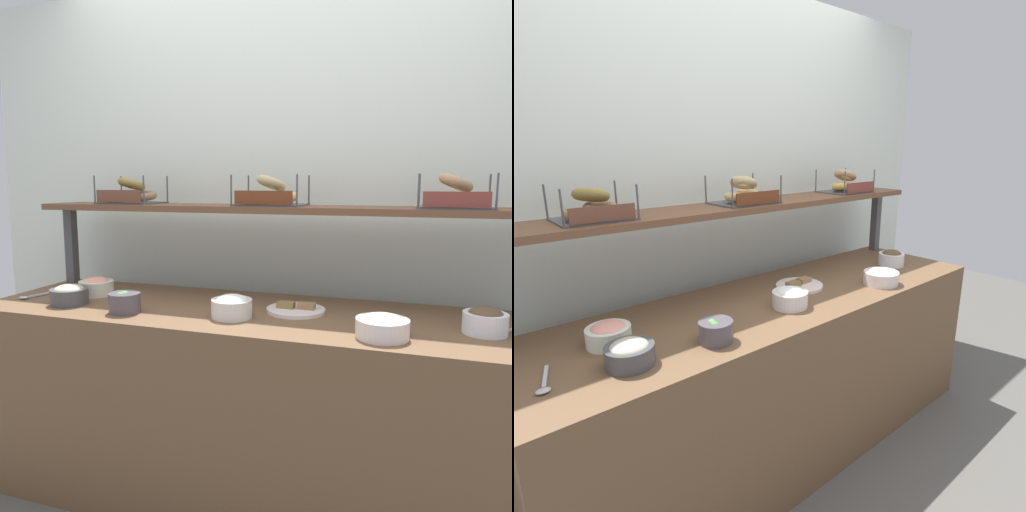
% 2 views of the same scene
% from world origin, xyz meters
% --- Properties ---
extents(ground_plane, '(8.00, 8.00, 0.00)m').
position_xyz_m(ground_plane, '(0.00, 0.00, 0.00)').
color(ground_plane, '#595651').
extents(back_wall, '(3.59, 0.06, 2.40)m').
position_xyz_m(back_wall, '(0.00, 0.55, 1.20)').
color(back_wall, silver).
rests_on(back_wall, ground_plane).
extents(deli_counter, '(2.39, 0.70, 0.85)m').
position_xyz_m(deli_counter, '(0.00, 0.00, 0.42)').
color(deli_counter, brown).
rests_on(deli_counter, ground_plane).
extents(shelf_riser_right, '(0.05, 0.05, 0.40)m').
position_xyz_m(shelf_riser_right, '(1.14, 0.27, 1.05)').
color(shelf_riser_right, '#4C4C51').
rests_on(shelf_riser_right, deli_counter).
extents(upper_shelf, '(2.35, 0.32, 0.03)m').
position_xyz_m(upper_shelf, '(0.00, 0.27, 1.26)').
color(upper_shelf, brown).
rests_on(upper_shelf, shelf_riser_left).
extents(bowl_lox_spread, '(0.16, 0.16, 0.09)m').
position_xyz_m(bowl_lox_spread, '(-0.82, 0.04, 0.89)').
color(bowl_lox_spread, silver).
rests_on(bowl_lox_spread, deli_counter).
extents(bowl_scallion_spread, '(0.18, 0.18, 0.09)m').
position_xyz_m(bowl_scallion_spread, '(0.54, -0.20, 0.89)').
color(bowl_scallion_spread, white).
rests_on(bowl_scallion_spread, deli_counter).
extents(bowl_tuna_salad, '(0.17, 0.17, 0.09)m').
position_xyz_m(bowl_tuna_salad, '(-0.82, -0.15, 0.89)').
color(bowl_tuna_salad, '#46474C').
rests_on(bowl_tuna_salad, deli_counter).
extents(bowl_chocolate_spread, '(0.15, 0.15, 0.10)m').
position_xyz_m(bowl_chocolate_spread, '(0.88, -0.04, 0.90)').
color(bowl_chocolate_spread, white).
rests_on(bowl_chocolate_spread, deli_counter).
extents(bowl_cream_cheese, '(0.16, 0.16, 0.09)m').
position_xyz_m(bowl_cream_cheese, '(-0.05, -0.12, 0.90)').
color(bowl_cream_cheese, silver).
rests_on(bowl_cream_cheese, deli_counter).
extents(bowl_veggie_mix, '(0.13, 0.13, 0.09)m').
position_xyz_m(bowl_veggie_mix, '(-0.50, -0.20, 0.89)').
color(bowl_veggie_mix, '#524B52').
rests_on(bowl_veggie_mix, deli_counter).
extents(serving_plate_white, '(0.25, 0.25, 0.04)m').
position_xyz_m(serving_plate_white, '(0.17, 0.04, 0.86)').
color(serving_plate_white, white).
rests_on(serving_plate_white, deli_counter).
extents(serving_spoon_near_plate, '(0.07, 0.17, 0.01)m').
position_xyz_m(serving_spoon_near_plate, '(-1.07, -0.11, 0.86)').
color(serving_spoon_near_plate, '#B7B7BC').
rests_on(serving_spoon_near_plate, deli_counter).
extents(serving_spoon_by_edge, '(0.15, 0.12, 0.01)m').
position_xyz_m(serving_spoon_by_edge, '(0.96, 0.01, 0.86)').
color(serving_spoon_by_edge, '#B7B7BC').
rests_on(serving_spoon_by_edge, deli_counter).
extents(bagel_basket_everything, '(0.29, 0.25, 0.14)m').
position_xyz_m(bagel_basket_everything, '(-0.75, 0.27, 1.33)').
color(bagel_basket_everything, '#4C4C51').
rests_on(bagel_basket_everything, upper_shelf).
extents(bagel_basket_plain, '(0.31, 0.27, 0.15)m').
position_xyz_m(bagel_basket_plain, '(-0.01, 0.27, 1.33)').
color(bagel_basket_plain, '#4C4C51').
rests_on(bagel_basket_plain, upper_shelf).
extents(bagel_basket_sesame, '(0.30, 0.26, 0.15)m').
position_xyz_m(bagel_basket_sesame, '(0.77, 0.26, 1.33)').
color(bagel_basket_sesame, '#4C4C51').
rests_on(bagel_basket_sesame, upper_shelf).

